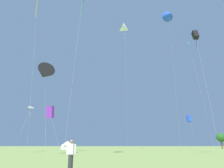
{
  "coord_description": "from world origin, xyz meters",
  "views": [
    {
      "loc": [
        0.31,
        -5.49,
        1.45
      ],
      "look_at": [
        0.0,
        32.0,
        12.48
      ],
      "focal_mm": 33.11,
      "sensor_mm": 36.0,
      "label": 1
    }
  ],
  "objects_px": {
    "kite_cyan_diamond": "(190,47)",
    "kite_purple_box": "(50,112)",
    "kite_white_delta": "(125,29)",
    "festival_tent_left": "(67,145)",
    "kite_black_delta": "(45,73)",
    "tree_distant_left": "(221,138)",
    "kite_blue_box": "(189,119)",
    "person_spectator": "(71,155)",
    "kite_white_parafoil": "(31,108)",
    "kite_blue_delta": "(169,15)",
    "kite_black_box": "(195,35)"
  },
  "relations": [
    {
      "from": "kite_blue_box",
      "to": "kite_white_parafoil",
      "type": "xyz_separation_m",
      "value": [
        -43.33,
        -13.18,
        1.14
      ]
    },
    {
      "from": "festival_tent_left",
      "to": "tree_distant_left",
      "type": "distance_m",
      "value": 57.4
    },
    {
      "from": "kite_cyan_diamond",
      "to": "kite_blue_box",
      "type": "relative_size",
      "value": 2.55
    },
    {
      "from": "kite_white_parafoil",
      "to": "festival_tent_left",
      "type": "bearing_deg",
      "value": 71.84
    },
    {
      "from": "kite_black_delta",
      "to": "festival_tent_left",
      "type": "height_order",
      "value": "kite_black_delta"
    },
    {
      "from": "festival_tent_left",
      "to": "kite_black_box",
      "type": "bearing_deg",
      "value": -52.84
    },
    {
      "from": "kite_white_delta",
      "to": "kite_white_parafoil",
      "type": "xyz_separation_m",
      "value": [
        -23.96,
        -5.95,
        -25.6
      ]
    },
    {
      "from": "kite_purple_box",
      "to": "festival_tent_left",
      "type": "xyz_separation_m",
      "value": [
        -4.13,
        33.81,
        -5.22
      ]
    },
    {
      "from": "kite_black_delta",
      "to": "person_spectator",
      "type": "height_order",
      "value": "kite_black_delta"
    },
    {
      "from": "kite_cyan_diamond",
      "to": "kite_blue_delta",
      "type": "xyz_separation_m",
      "value": [
        -3.85,
        1.83,
        10.45
      ]
    },
    {
      "from": "kite_white_delta",
      "to": "kite_purple_box",
      "type": "bearing_deg",
      "value": -122.32
    },
    {
      "from": "kite_white_parafoil",
      "to": "person_spectator",
      "type": "bearing_deg",
      "value": -64.56
    },
    {
      "from": "kite_blue_delta",
      "to": "festival_tent_left",
      "type": "xyz_separation_m",
      "value": [
        -29.48,
        20.07,
        -33.24
      ]
    },
    {
      "from": "kite_black_delta",
      "to": "kite_blue_delta",
      "type": "xyz_separation_m",
      "value": [
        26.12,
        15.98,
        22.01
      ]
    },
    {
      "from": "kite_black_delta",
      "to": "kite_white_delta",
      "type": "xyz_separation_m",
      "value": [
        14.85,
        24.49,
        23.12
      ]
    },
    {
      "from": "kite_cyan_diamond",
      "to": "kite_blue_box",
      "type": "bearing_deg",
      "value": 76.37
    },
    {
      "from": "kite_purple_box",
      "to": "festival_tent_left",
      "type": "relative_size",
      "value": 1.95
    },
    {
      "from": "festival_tent_left",
      "to": "tree_distant_left",
      "type": "height_order",
      "value": "tree_distant_left"
    },
    {
      "from": "kite_blue_box",
      "to": "kite_cyan_diamond",
      "type": "bearing_deg",
      "value": -103.63
    },
    {
      "from": "kite_black_delta",
      "to": "kite_blue_box",
      "type": "height_order",
      "value": "kite_black_delta"
    },
    {
      "from": "kite_cyan_diamond",
      "to": "kite_purple_box",
      "type": "bearing_deg",
      "value": -157.8
    },
    {
      "from": "kite_cyan_diamond",
      "to": "kite_white_parafoil",
      "type": "relative_size",
      "value": 2.45
    },
    {
      "from": "kite_blue_box",
      "to": "tree_distant_left",
      "type": "xyz_separation_m",
      "value": [
        18.05,
        18.19,
        -5.01
      ]
    },
    {
      "from": "kite_black_delta",
      "to": "kite_blue_box",
      "type": "relative_size",
      "value": 1.42
    },
    {
      "from": "kite_black_delta",
      "to": "kite_cyan_diamond",
      "type": "height_order",
      "value": "kite_cyan_diamond"
    },
    {
      "from": "person_spectator",
      "to": "kite_blue_delta",
      "type": "bearing_deg",
      "value": 63.75
    },
    {
      "from": "kite_purple_box",
      "to": "kite_black_box",
      "type": "height_order",
      "value": "kite_black_box"
    },
    {
      "from": "kite_blue_box",
      "to": "tree_distant_left",
      "type": "bearing_deg",
      "value": 45.23
    },
    {
      "from": "kite_blue_box",
      "to": "person_spectator",
      "type": "bearing_deg",
      "value": -116.57
    },
    {
      "from": "kite_white_delta",
      "to": "festival_tent_left",
      "type": "height_order",
      "value": "kite_white_delta"
    },
    {
      "from": "kite_blue_box",
      "to": "kite_blue_delta",
      "type": "distance_m",
      "value": 31.15
    },
    {
      "from": "kite_purple_box",
      "to": "kite_cyan_diamond",
      "type": "distance_m",
      "value": 36.11
    },
    {
      "from": "kite_white_delta",
      "to": "tree_distant_left",
      "type": "bearing_deg",
      "value": 34.18
    },
    {
      "from": "kite_blue_delta",
      "to": "person_spectator",
      "type": "height_order",
      "value": "kite_blue_delta"
    },
    {
      "from": "kite_purple_box",
      "to": "kite_white_delta",
      "type": "height_order",
      "value": "kite_white_delta"
    },
    {
      "from": "kite_white_delta",
      "to": "kite_white_parafoil",
      "type": "distance_m",
      "value": 35.56
    },
    {
      "from": "kite_black_delta",
      "to": "kite_black_box",
      "type": "relative_size",
      "value": 0.73
    },
    {
      "from": "person_spectator",
      "to": "tree_distant_left",
      "type": "bearing_deg",
      "value": 57.8
    },
    {
      "from": "kite_white_parafoil",
      "to": "festival_tent_left",
      "type": "relative_size",
      "value": 2.66
    },
    {
      "from": "kite_black_delta",
      "to": "tree_distant_left",
      "type": "distance_m",
      "value": 72.79
    },
    {
      "from": "kite_purple_box",
      "to": "kite_cyan_diamond",
      "type": "xyz_separation_m",
      "value": [
        29.2,
        11.92,
        17.58
      ]
    },
    {
      "from": "kite_black_delta",
      "to": "kite_black_box",
      "type": "xyz_separation_m",
      "value": [
        24.87,
        -1.2,
        6.18
      ]
    },
    {
      "from": "kite_blue_delta",
      "to": "festival_tent_left",
      "type": "relative_size",
      "value": 9.21
    },
    {
      "from": "kite_purple_box",
      "to": "kite_blue_box",
      "type": "xyz_separation_m",
      "value": [
        33.46,
        29.49,
        2.4
      ]
    },
    {
      "from": "person_spectator",
      "to": "festival_tent_left",
      "type": "height_order",
      "value": "festival_tent_left"
    },
    {
      "from": "kite_purple_box",
      "to": "person_spectator",
      "type": "bearing_deg",
      "value": -69.36
    },
    {
      "from": "kite_cyan_diamond",
      "to": "kite_black_box",
      "type": "distance_m",
      "value": 17.04
    },
    {
      "from": "kite_blue_box",
      "to": "kite_white_parafoil",
      "type": "height_order",
      "value": "kite_white_parafoil"
    },
    {
      "from": "kite_blue_delta",
      "to": "tree_distant_left",
      "type": "distance_m",
      "value": 52.67
    },
    {
      "from": "kite_black_box",
      "to": "person_spectator",
      "type": "xyz_separation_m",
      "value": [
        -16.06,
        -17.92,
        -17.99
      ]
    }
  ]
}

